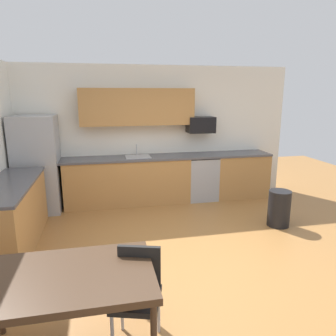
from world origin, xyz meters
name	(u,v)px	position (x,y,z in m)	size (l,w,h in m)	color
ground_plane	(183,256)	(0.00, 0.00, 0.00)	(12.00, 12.00, 0.00)	#9E6B38
wall_back	(151,133)	(0.00, 2.65, 1.35)	(5.80, 0.10, 2.70)	white
cabinet_run_back	(128,182)	(-0.54, 2.30, 0.45)	(2.43, 0.60, 0.90)	#AD7A42
cabinet_run_back_right	(239,175)	(1.84, 2.30, 0.45)	(1.12, 0.60, 0.90)	#AD7A42
cabinet_run_left	(12,217)	(-2.30, 0.80, 0.45)	(0.60, 2.00, 0.90)	#AD7A42
countertop_back	(154,157)	(0.00, 2.30, 0.92)	(4.80, 0.64, 0.04)	#4C4C51
countertop_left	(8,185)	(-2.30, 0.80, 0.92)	(0.64, 2.00, 0.04)	#4C4C51
upper_cabinets_back	(137,107)	(-0.30, 2.43, 1.90)	(2.20, 0.34, 0.70)	#AD7A42
refrigerator	(37,165)	(-2.18, 2.22, 0.89)	(0.76, 0.70, 1.77)	#9EA0A5
oven_range	(201,177)	(0.98, 2.30, 0.46)	(0.60, 0.60, 0.91)	#999BA0
microwave	(201,125)	(0.98, 2.40, 1.53)	(0.54, 0.36, 0.32)	black
sink_basin	(138,160)	(-0.33, 2.30, 0.88)	(0.48, 0.40, 0.14)	#A5A8AD
sink_faucet	(137,150)	(-0.33, 2.48, 1.04)	(0.02, 0.02, 0.24)	#B2B5BA
dining_table	(66,282)	(-1.34, -1.40, 0.69)	(1.40, 0.90, 0.75)	#422D1E
chair_near_table	(138,289)	(-0.76, -1.34, 0.50)	(0.50, 0.50, 0.85)	black
trash_bin	(279,208)	(1.81, 0.68, 0.30)	(0.36, 0.36, 0.60)	black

